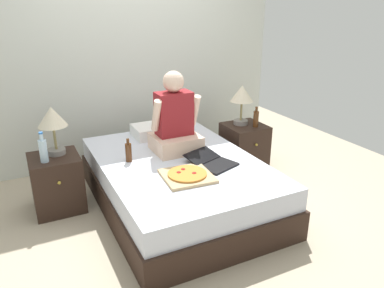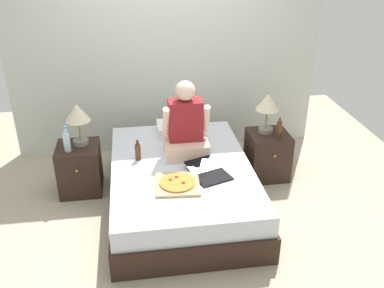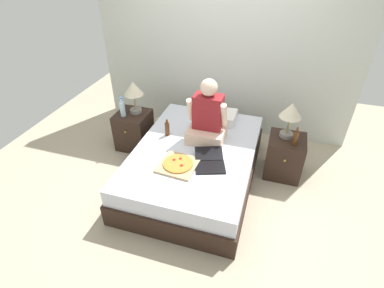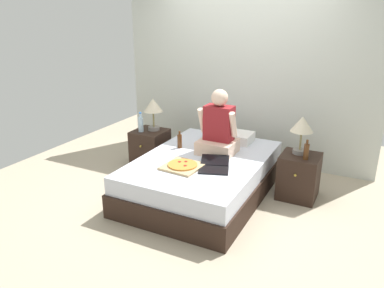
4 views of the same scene
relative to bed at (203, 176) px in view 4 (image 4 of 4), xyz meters
The scene contains 14 objects.
ground_plane 0.23m from the bed, ahead, with size 5.72×5.72×0.00m, color tan.
wall_back 1.71m from the bed, 90.00° to the left, with size 3.72×0.12×2.50m, color silver.
bed is the anchor object (origin of this frame).
nightstand_left 1.13m from the bed, 157.07° to the left, with size 0.44×0.47×0.53m.
lamp_on_left_nightstand 1.28m from the bed, 153.90° to the left, with size 0.26×0.26×0.45m.
water_bottle 1.24m from the bed, 162.64° to the left, with size 0.07×0.07×0.28m.
nightstand_right 1.13m from the bed, 22.93° to the left, with size 0.44×0.47×0.53m.
lamp_on_right_nightstand 1.29m from the bed, 25.87° to the left, with size 0.26×0.26×0.45m.
beer_bottle 1.23m from the bed, 17.03° to the left, with size 0.06×0.06×0.23m.
pillow 0.79m from the bed, 83.48° to the left, with size 0.52×0.34×0.12m, color white.
person_seated 0.58m from the bed, 71.58° to the left, with size 0.47×0.40×0.78m.
laptop 0.43m from the bed, 44.17° to the right, with size 0.44×0.50×0.07m.
pizza_box 0.46m from the bed, 102.28° to the right, with size 0.43×0.43×0.04m.
beer_bottle_on_bed 0.56m from the bed, 157.36° to the left, with size 0.06×0.06×0.22m.
Camera 4 is at (1.75, -3.72, 2.11)m, focal length 35.00 mm.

